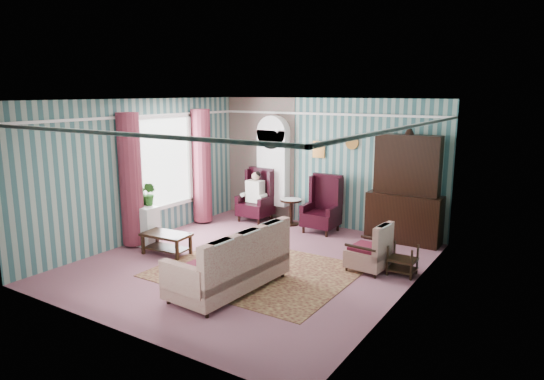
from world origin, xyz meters
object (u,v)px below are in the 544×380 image
Objects in this scene: wingback_right at (321,204)px; nest_table at (403,259)px; plant_stand at (145,226)px; coffee_table at (167,244)px; wingback_left at (255,195)px; sofa at (229,260)px; floral_armchair at (369,241)px; dresser_hutch at (406,185)px; seated_woman at (255,197)px; round_side_table at (291,212)px; bookcase at (273,173)px.

nest_table is (2.32, -1.55, -0.35)m from wingback_right.
nest_table is 0.68× the size of plant_stand.
coffee_table is at bearing -121.43° from wingback_right.
wingback_left reaches higher than plant_stand.
sofa is 2.47m from floral_armchair.
floral_armchair is at bearing -168.80° from nest_table.
wingback_left reaches higher than sofa.
dresser_hutch is 4.86m from coffee_table.
floral_armchair is (-0.57, -0.11, 0.25)m from nest_table.
seated_woman is 2.87m from plant_stand.
round_side_table is at bearing -177.36° from dresser_hutch.
dresser_hutch is 1.86m from wingback_right.
sofa reaches higher than round_side_table.
round_side_table is 3.21m from coffee_table.
round_side_table is at bearing 151.80° from nest_table.
round_side_table is at bearing 9.46° from seated_woman.
wingback_left is at bearing -122.66° from bookcase.
round_side_table is (-0.85, 0.15, -0.33)m from wingback_right.
floral_armchair is (1.51, 1.95, 0.04)m from sofa.
floral_armchair is at bearing 14.19° from plant_stand.
dresser_hutch is 2.57× the size of coffee_table.
sofa is at bearing -135.16° from nest_table.
coffee_table is (-0.04, -2.92, -0.38)m from seated_woman.
round_side_table reaches higher than coffee_table.
plant_stand is (-1.70, -2.90, 0.10)m from round_side_table.
sofa is at bearing -66.52° from bookcase.
bookcase reaches higher than wingback_left.
wingback_right is 2.31× the size of nest_table.
floral_armchair is (1.75, -1.66, -0.10)m from wingback_right.
bookcase is 1.07m from round_side_table.
wingback_right reaches higher than coffee_table.
dresser_hutch reaches higher than sofa.
round_side_table is at bearing 169.99° from wingback_right.
sofa is at bearing -61.17° from seated_woman.
plant_stand reaches higher than round_side_table.
sofa is (2.79, -0.87, 0.08)m from plant_stand.
dresser_hutch is 2.95× the size of plant_stand.
wingback_right is 1.75m from seated_woman.
wingback_right is 3.63m from sofa.
bookcase is at bearing 85.08° from coffee_table.
bookcase reaches higher than round_side_table.
wingback_left is at bearing 0.00° from seated_woman.
wingback_right is at bearing 51.00° from floral_armchair.
dresser_hutch reaches higher than wingback_left.
dresser_hutch reaches higher than coffee_table.
round_side_table is 0.29× the size of sofa.
dresser_hutch is 2.04m from floral_armchair.
dresser_hutch is (3.25, -0.12, 0.06)m from bookcase.
dresser_hutch is 3.56m from seated_woman.
sofa is (-2.08, -2.07, 0.21)m from nest_table.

